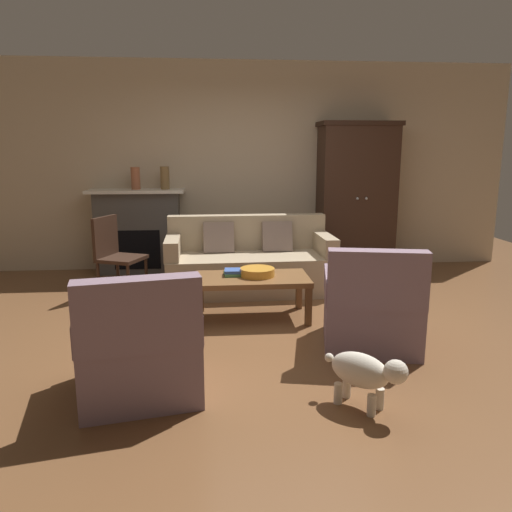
# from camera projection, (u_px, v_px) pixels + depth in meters

# --- Properties ---
(ground_plane) EXTENTS (9.60, 9.60, 0.00)m
(ground_plane) POSITION_uv_depth(u_px,v_px,m) (273.00, 326.00, 4.68)
(ground_plane) COLOR brown
(back_wall) EXTENTS (7.20, 0.10, 2.80)m
(back_wall) POSITION_uv_depth(u_px,v_px,m) (252.00, 167.00, 6.87)
(back_wall) COLOR beige
(back_wall) RESTS_ON ground
(fireplace) EXTENTS (1.26, 0.48, 1.12)m
(fireplace) POSITION_uv_depth(u_px,v_px,m) (138.00, 231.00, 6.66)
(fireplace) COLOR #4C4947
(fireplace) RESTS_ON ground
(armoire) EXTENTS (1.06, 0.57, 2.00)m
(armoire) POSITION_uv_depth(u_px,v_px,m) (356.00, 197.00, 6.75)
(armoire) COLOR #382319
(armoire) RESTS_ON ground
(couch) EXTENTS (1.94, 0.89, 0.86)m
(couch) POSITION_uv_depth(u_px,v_px,m) (249.00, 264.00, 5.84)
(couch) COLOR tan
(couch) RESTS_ON ground
(coffee_table) EXTENTS (1.10, 0.60, 0.42)m
(coffee_table) POSITION_uv_depth(u_px,v_px,m) (252.00, 282.00, 4.84)
(coffee_table) COLOR brown
(coffee_table) RESTS_ON ground
(fruit_bowl) EXTENTS (0.34, 0.34, 0.08)m
(fruit_bowl) POSITION_uv_depth(u_px,v_px,m) (257.00, 272.00, 4.84)
(fruit_bowl) COLOR orange
(fruit_bowl) RESTS_ON coffee_table
(book_stack) EXTENTS (0.25, 0.19, 0.06)m
(book_stack) POSITION_uv_depth(u_px,v_px,m) (237.00, 272.00, 4.88)
(book_stack) COLOR #427A4C
(book_stack) RESTS_ON coffee_table
(mantel_vase_terracotta) EXTENTS (0.12, 0.12, 0.29)m
(mantel_vase_terracotta) POSITION_uv_depth(u_px,v_px,m) (136.00, 178.00, 6.50)
(mantel_vase_terracotta) COLOR #A86042
(mantel_vase_terracotta) RESTS_ON fireplace
(mantel_vase_bronze) EXTENTS (0.12, 0.12, 0.30)m
(mantel_vase_bronze) POSITION_uv_depth(u_px,v_px,m) (165.00, 178.00, 6.53)
(mantel_vase_bronze) COLOR olive
(mantel_vase_bronze) RESTS_ON fireplace
(armchair_near_left) EXTENTS (0.90, 0.90, 0.88)m
(armchair_near_left) POSITION_uv_depth(u_px,v_px,m) (139.00, 351.00, 3.30)
(armchair_near_left) COLOR gray
(armchair_near_left) RESTS_ON ground
(armchair_near_right) EXTENTS (0.90, 0.91, 0.88)m
(armchair_near_right) POSITION_uv_depth(u_px,v_px,m) (371.00, 311.00, 4.13)
(armchair_near_right) COLOR gray
(armchair_near_right) RESTS_ON ground
(side_chair_wooden) EXTENTS (0.58, 0.58, 0.90)m
(side_chair_wooden) POSITION_uv_depth(u_px,v_px,m) (115.00, 251.00, 5.59)
(side_chair_wooden) COLOR #382319
(side_chair_wooden) RESTS_ON ground
(dog) EXTENTS (0.46, 0.46, 0.39)m
(dog) POSITION_uv_depth(u_px,v_px,m) (365.00, 372.00, 3.15)
(dog) COLOR beige
(dog) RESTS_ON ground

